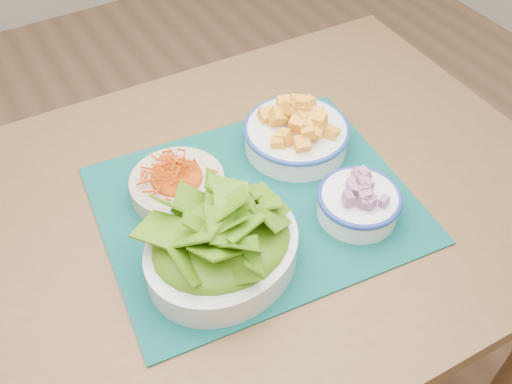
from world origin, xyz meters
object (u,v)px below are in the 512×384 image
carrot_bowl (177,182)px  lettuce_bowl (222,244)px  squash_bowl (297,130)px  onion_bowl (359,200)px  table (225,240)px  placemat (256,204)px

carrot_bowl → lettuce_bowl: lettuce_bowl is taller
squash_bowl → onion_bowl: bearing=-91.1°
lettuce_bowl → squash_bowl: bearing=19.8°
table → carrot_bowl: (-0.05, 0.07, 0.12)m
lettuce_bowl → carrot_bowl: bearing=73.6°
table → lettuce_bowl: size_ratio=4.22×
table → squash_bowl: bearing=21.6°
carrot_bowl → squash_bowl: bearing=-0.4°
lettuce_bowl → onion_bowl: lettuce_bowl is taller
carrot_bowl → lettuce_bowl: size_ratio=0.70×
lettuce_bowl → onion_bowl: (0.26, -0.02, -0.02)m
table → carrot_bowl: bearing=128.1°
carrot_bowl → lettuce_bowl: 0.18m
onion_bowl → placemat: bearing=141.4°
carrot_bowl → onion_bowl: 0.33m
table → placemat: size_ratio=2.41×
carrot_bowl → squash_bowl: squash_bowl is taller
table → onion_bowl: bearing=-31.7°
table → squash_bowl: size_ratio=5.56×
carrot_bowl → lettuce_bowl: bearing=-91.5°
table → squash_bowl: squash_bowl is taller
table → carrot_bowl: size_ratio=6.06×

